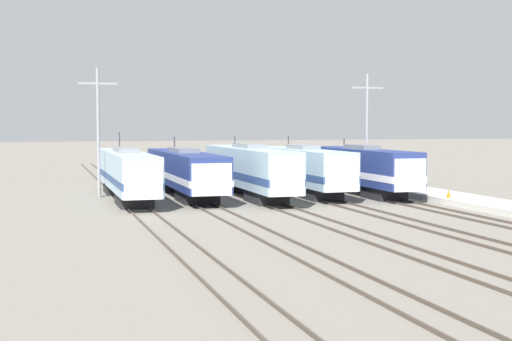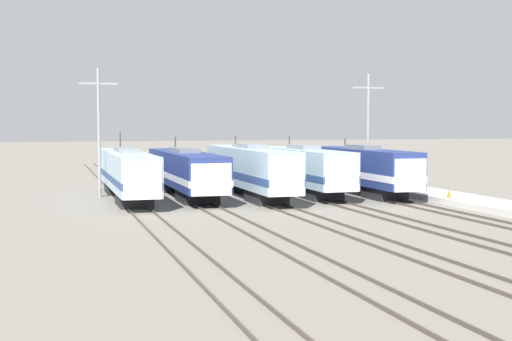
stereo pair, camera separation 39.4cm
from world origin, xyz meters
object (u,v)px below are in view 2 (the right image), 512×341
locomotive_center_right (305,169)px  locomotive_far_right (365,169)px  traffic_cone (449,193)px  locomotive_far_left (127,173)px  locomotive_center (251,170)px  catenary_tower_right (368,127)px  locomotive_center_left (186,171)px  catenary_tower_left (99,127)px

locomotive_center_right → locomotive_far_right: 4.99m
traffic_cone → locomotive_far_left: bearing=156.5°
locomotive_center → catenary_tower_right: (12.07, 3.77, 3.40)m
locomotive_far_left → locomotive_center_left: 4.94m
locomotive_far_right → catenary_tower_left: size_ratio=1.59×
catenary_tower_left → catenary_tower_right: size_ratio=1.00×
locomotive_center_right → locomotive_far_right: size_ratio=0.99×
locomotive_center_right → catenary_tower_right: bearing=24.4°
catenary_tower_right → traffic_cone: (0.77, -12.31, -4.86)m
locomotive_center_left → locomotive_center_right: bearing=-9.9°
catenary_tower_left → catenary_tower_right: bearing=0.0°
locomotive_center_left → locomotive_far_right: size_ratio=1.20×
locomotive_far_right → catenary_tower_left: (-21.32, 4.44, 3.48)m
locomotive_far_right → catenary_tower_right: catenary_tower_right is taller
locomotive_center_left → traffic_cone: locomotive_center_left is taller
locomotive_far_left → locomotive_center: bearing=-7.3°
locomotive_far_left → locomotive_center_right: 14.57m
locomotive_center_right → locomotive_far_right: locomotive_center_right is taller
catenary_tower_right → traffic_cone: size_ratio=15.73×
locomotive_center_right → catenary_tower_left: 17.15m
locomotive_far_right → traffic_cone: bearing=-68.3°
locomotive_far_left → locomotive_center_right: (14.55, -0.75, 0.05)m
locomotive_center_left → traffic_cone: 20.73m
locomotive_center_left → locomotive_center: locomotive_center is taller
locomotive_far_left → locomotive_center_left: locomotive_far_left is taller
locomotive_far_right → locomotive_center: bearing=176.1°
locomotive_center_left → locomotive_center_right: size_ratio=1.21×
locomotive_center → locomotive_far_right: locomotive_center is taller
locomotive_center → catenary_tower_right: 13.09m
locomotive_center_right → traffic_cone: 12.14m
locomotive_center → traffic_cone: 15.48m
locomotive_center_left → catenary_tower_left: size_ratio=1.90×
locomotive_far_left → catenary_tower_right: bearing=6.6°
locomotive_center_left → catenary_tower_right: size_ratio=1.90×
locomotive_far_left → locomotive_center: locomotive_far_left is taller
locomotive_far_left → locomotive_center_left: (4.85, 0.94, -0.05)m
locomotive_center_left → catenary_tower_left: catenary_tower_left is taller
locomotive_center → locomotive_center_right: size_ratio=1.17×
locomotive_center_left → locomotive_center: size_ratio=1.03×
catenary_tower_right → locomotive_center: bearing=-162.6°
locomotive_center → locomotive_center_right: bearing=5.9°
locomotive_far_left → catenary_tower_right: catenary_tower_right is taller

